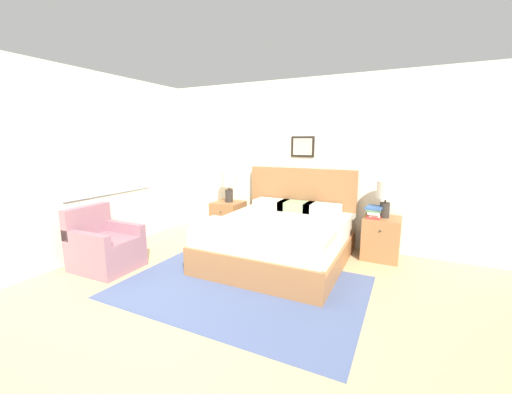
# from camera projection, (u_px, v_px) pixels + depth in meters

# --- Properties ---
(ground_plane) EXTENTS (16.00, 16.00, 0.00)m
(ground_plane) POSITION_uv_depth(u_px,v_px,m) (179.00, 321.00, 2.90)
(ground_plane) COLOR tan
(wall_back) EXTENTS (6.84, 0.09, 2.60)m
(wall_back) POSITION_uv_depth(u_px,v_px,m) (289.00, 162.00, 5.17)
(wall_back) COLOR beige
(wall_back) RESTS_ON ground_plane
(wall_left) EXTENTS (0.08, 5.20, 2.60)m
(wall_left) POSITION_uv_depth(u_px,v_px,m) (120.00, 163.00, 4.88)
(wall_left) COLOR beige
(wall_left) RESTS_ON ground_plane
(area_rug_main) EXTENTS (2.69, 1.90, 0.01)m
(area_rug_main) POSITION_uv_depth(u_px,v_px,m) (242.00, 287.00, 3.58)
(area_rug_main) COLOR #47567F
(area_rug_main) RESTS_ON ground_plane
(bed) EXTENTS (1.74, 1.92, 1.21)m
(bed) POSITION_uv_depth(u_px,v_px,m) (280.00, 238.00, 4.33)
(bed) COLOR #936038
(bed) RESTS_ON ground_plane
(armchair) EXTENTS (0.77, 0.67, 0.80)m
(armchair) POSITION_uv_depth(u_px,v_px,m) (104.00, 247.00, 4.07)
(armchair) COLOR #8E606B
(armchair) RESTS_ON ground_plane
(nightstand_near_window) EXTENTS (0.49, 0.50, 0.59)m
(nightstand_near_window) POSITION_uv_depth(u_px,v_px,m) (228.00, 218.00, 5.50)
(nightstand_near_window) COLOR #936038
(nightstand_near_window) RESTS_ON ground_plane
(nightstand_by_door) EXTENTS (0.49, 0.50, 0.59)m
(nightstand_by_door) POSITION_uv_depth(u_px,v_px,m) (381.00, 238.00, 4.41)
(nightstand_by_door) COLOR #936038
(nightstand_by_door) RESTS_ON ground_plane
(table_lamp_near_window) EXTENTS (0.25, 0.25, 0.51)m
(table_lamp_near_window) POSITION_uv_depth(u_px,v_px,m) (229.00, 183.00, 5.39)
(table_lamp_near_window) COLOR #2D2823
(table_lamp_near_window) RESTS_ON nightstand_near_window
(table_lamp_by_door) EXTENTS (0.25, 0.25, 0.51)m
(table_lamp_by_door) POSITION_uv_depth(u_px,v_px,m) (386.00, 194.00, 4.30)
(table_lamp_by_door) COLOR #2D2823
(table_lamp_by_door) RESTS_ON nightstand_by_door
(book_thick_bottom) EXTENTS (0.18, 0.28, 0.02)m
(book_thick_bottom) POSITION_uv_depth(u_px,v_px,m) (374.00, 217.00, 4.36)
(book_thick_bottom) COLOR #B7332D
(book_thick_bottom) RESTS_ON nightstand_by_door
(book_hardcover_middle) EXTENTS (0.17, 0.22, 0.04)m
(book_hardcover_middle) POSITION_uv_depth(u_px,v_px,m) (374.00, 214.00, 4.35)
(book_hardcover_middle) COLOR silver
(book_hardcover_middle) RESTS_ON book_thick_bottom
(book_novel_upper) EXTENTS (0.15, 0.27, 0.03)m
(book_novel_upper) POSITION_uv_depth(u_px,v_px,m) (374.00, 212.00, 4.35)
(book_novel_upper) COLOR silver
(book_novel_upper) RESTS_ON book_hardcover_middle
(book_slim_near_top) EXTENTS (0.18, 0.26, 0.03)m
(book_slim_near_top) POSITION_uv_depth(u_px,v_px,m) (374.00, 210.00, 4.34)
(book_slim_near_top) COLOR #4C7551
(book_slim_near_top) RESTS_ON book_novel_upper
(book_paperback_top) EXTENTS (0.24, 0.29, 0.03)m
(book_paperback_top) POSITION_uv_depth(u_px,v_px,m) (375.00, 207.00, 4.33)
(book_paperback_top) COLOR #335693
(book_paperback_top) RESTS_ON book_slim_near_top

